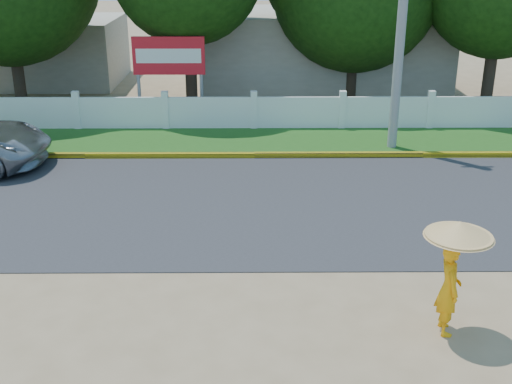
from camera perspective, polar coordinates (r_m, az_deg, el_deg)
ground at (r=11.72m, az=0.08°, el=-9.55°), size 120.00×120.00×0.00m
road at (r=15.74m, az=-0.07°, el=-1.02°), size 60.00×7.00×0.02m
grass_verge at (r=20.68m, az=-0.17°, el=4.60°), size 60.00×3.50×0.03m
curb at (r=19.04m, az=-0.14°, el=3.29°), size 40.00×0.18×0.16m
fence at (r=21.93m, az=-0.19°, el=7.04°), size 40.00×0.10×1.10m
building_near at (r=28.55m, az=5.92°, el=12.50°), size 10.00×6.00×3.20m
building_far at (r=31.02m, az=-19.49°, el=11.76°), size 8.00×5.00×2.80m
utility_pole at (r=19.64m, az=12.92°, el=15.76°), size 0.28×0.28×8.48m
monk_with_parasol at (r=10.70m, az=17.17°, el=-5.90°), size 1.09×1.09×1.99m
billboard at (r=22.84m, az=-7.75°, el=11.52°), size 2.50×0.13×2.95m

